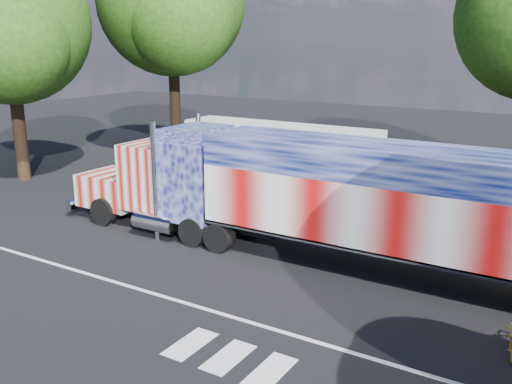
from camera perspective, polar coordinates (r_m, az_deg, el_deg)
The scene contains 7 objects.
ground at distance 20.33m, azimuth -4.47°, elevation -7.06°, with size 100.00×100.00×0.00m, color black.
lane_markings at distance 16.66m, azimuth -7.39°, elevation -12.34°, with size 30.00×2.67×0.01m.
semi_truck at distance 19.69m, azimuth 7.64°, elevation -0.47°, with size 21.97×3.47×4.68m.
coach_bus at distance 30.88m, azimuth 2.38°, elevation 3.90°, with size 11.06×2.58×3.22m.
woman at distance 24.99m, azimuth -14.69°, elevation -1.07°, with size 0.66×0.43×1.81m, color slate.
tree_w_a at distance 33.56m, azimuth -23.48°, elevation 15.16°, with size 8.93×8.50×12.71m.
tree_nw_a at distance 37.88m, azimuth -8.33°, elevation 18.26°, with size 9.75×9.28×14.56m.
Camera 1 is at (11.18, -15.16, 7.63)m, focal length 40.00 mm.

